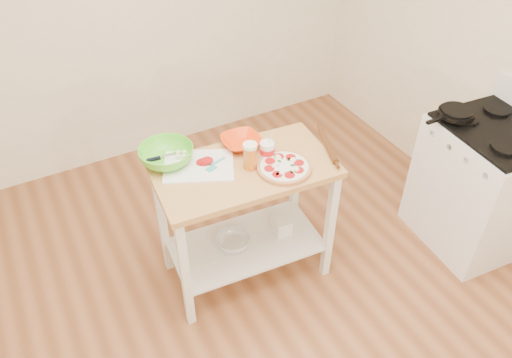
{
  "coord_description": "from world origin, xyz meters",
  "views": [
    {
      "loc": [
        -0.9,
        -1.48,
        2.68
      ],
      "look_at": [
        0.17,
        0.5,
        0.81
      ],
      "focal_mm": 35.0,
      "sensor_mm": 36.0,
      "label": 1
    }
  ],
  "objects_px": {
    "gas_stove": "(480,186)",
    "cutting_board": "(198,165)",
    "spatula": "(215,165)",
    "shelf_glass_bowl": "(233,241)",
    "orange_bowl": "(241,142)",
    "green_bowl": "(166,155)",
    "knife": "(160,158)",
    "beer_pint": "(250,156)",
    "shelf_bin": "(282,226)",
    "skillet": "(455,113)",
    "prep_island": "(245,200)",
    "rolling_pin": "(328,145)",
    "pizza": "(284,167)",
    "yogurt_tub": "(267,150)"
  },
  "relations": [
    {
      "from": "green_bowl",
      "to": "shelf_glass_bowl",
      "type": "distance_m",
      "value": 0.76
    },
    {
      "from": "cutting_board",
      "to": "prep_island",
      "type": "bearing_deg",
      "value": -5.82
    },
    {
      "from": "gas_stove",
      "to": "skillet",
      "type": "relative_size",
      "value": 3.06
    },
    {
      "from": "rolling_pin",
      "to": "cutting_board",
      "type": "bearing_deg",
      "value": 164.51
    },
    {
      "from": "orange_bowl",
      "to": "green_bowl",
      "type": "xyz_separation_m",
      "value": [
        -0.46,
        0.06,
        0.02
      ]
    },
    {
      "from": "yogurt_tub",
      "to": "shelf_glass_bowl",
      "type": "xyz_separation_m",
      "value": [
        -0.24,
        0.0,
        -0.66
      ]
    },
    {
      "from": "cutting_board",
      "to": "orange_bowl",
      "type": "xyz_separation_m",
      "value": [
        0.31,
        0.06,
        0.02
      ]
    },
    {
      "from": "cutting_board",
      "to": "yogurt_tub",
      "type": "xyz_separation_m",
      "value": [
        0.39,
        -0.12,
        0.04
      ]
    },
    {
      "from": "gas_stove",
      "to": "beer_pint",
      "type": "relative_size",
      "value": 6.73
    },
    {
      "from": "prep_island",
      "to": "beer_pint",
      "type": "relative_size",
      "value": 6.6
    },
    {
      "from": "skillet",
      "to": "pizza",
      "type": "distance_m",
      "value": 1.22
    },
    {
      "from": "spatula",
      "to": "shelf_glass_bowl",
      "type": "relative_size",
      "value": 0.64
    },
    {
      "from": "cutting_board",
      "to": "shelf_glass_bowl",
      "type": "distance_m",
      "value": 0.64
    },
    {
      "from": "orange_bowl",
      "to": "green_bowl",
      "type": "height_order",
      "value": "green_bowl"
    },
    {
      "from": "gas_stove",
      "to": "beer_pint",
      "type": "height_order",
      "value": "gas_stove"
    },
    {
      "from": "cutting_board",
      "to": "spatula",
      "type": "relative_size",
      "value": 3.39
    },
    {
      "from": "cutting_board",
      "to": "beer_pint",
      "type": "height_order",
      "value": "beer_pint"
    },
    {
      "from": "knife",
      "to": "shelf_bin",
      "type": "relative_size",
      "value": 2.49
    },
    {
      "from": "skillet",
      "to": "pizza",
      "type": "xyz_separation_m",
      "value": [
        -1.21,
        0.11,
        -0.06
      ]
    },
    {
      "from": "gas_stove",
      "to": "skillet",
      "type": "bearing_deg",
      "value": 129.68
    },
    {
      "from": "skillet",
      "to": "spatula",
      "type": "relative_size",
      "value": 2.52
    },
    {
      "from": "orange_bowl",
      "to": "pizza",
      "type": "bearing_deg",
      "value": -71.09
    },
    {
      "from": "pizza",
      "to": "spatula",
      "type": "relative_size",
      "value": 2.19
    },
    {
      "from": "green_bowl",
      "to": "shelf_glass_bowl",
      "type": "relative_size",
      "value": 1.42
    },
    {
      "from": "skillet",
      "to": "knife",
      "type": "bearing_deg",
      "value": 163.62
    },
    {
      "from": "green_bowl",
      "to": "shelf_bin",
      "type": "bearing_deg",
      "value": -23.68
    },
    {
      "from": "gas_stove",
      "to": "spatula",
      "type": "relative_size",
      "value": 7.71
    },
    {
      "from": "cutting_board",
      "to": "spatula",
      "type": "distance_m",
      "value": 0.1
    },
    {
      "from": "pizza",
      "to": "yogurt_tub",
      "type": "distance_m",
      "value": 0.15
    },
    {
      "from": "gas_stove",
      "to": "green_bowl",
      "type": "relative_size",
      "value": 3.49
    },
    {
      "from": "green_bowl",
      "to": "spatula",
      "type": "bearing_deg",
      "value": -37.5
    },
    {
      "from": "pizza",
      "to": "cutting_board",
      "type": "distance_m",
      "value": 0.5
    },
    {
      "from": "spatula",
      "to": "rolling_pin",
      "type": "height_order",
      "value": "rolling_pin"
    },
    {
      "from": "knife",
      "to": "beer_pint",
      "type": "distance_m",
      "value": 0.54
    },
    {
      "from": "pizza",
      "to": "beer_pint",
      "type": "distance_m",
      "value": 0.21
    },
    {
      "from": "cutting_board",
      "to": "orange_bowl",
      "type": "height_order",
      "value": "orange_bowl"
    },
    {
      "from": "cutting_board",
      "to": "shelf_glass_bowl",
      "type": "height_order",
      "value": "cutting_board"
    },
    {
      "from": "gas_stove",
      "to": "shelf_glass_bowl",
      "type": "height_order",
      "value": "gas_stove"
    },
    {
      "from": "pizza",
      "to": "shelf_bin",
      "type": "xyz_separation_m",
      "value": [
        0.07,
        0.1,
        -0.6
      ]
    },
    {
      "from": "orange_bowl",
      "to": "shelf_glass_bowl",
      "type": "distance_m",
      "value": 0.68
    },
    {
      "from": "skillet",
      "to": "rolling_pin",
      "type": "bearing_deg",
      "value": 169.7
    },
    {
      "from": "gas_stove",
      "to": "shelf_glass_bowl",
      "type": "relative_size",
      "value": 4.97
    },
    {
      "from": "gas_stove",
      "to": "green_bowl",
      "type": "distance_m",
      "value": 2.13
    },
    {
      "from": "rolling_pin",
      "to": "beer_pint",
      "type": "bearing_deg",
      "value": 173.63
    },
    {
      "from": "prep_island",
      "to": "cutting_board",
      "type": "distance_m",
      "value": 0.38
    },
    {
      "from": "prep_island",
      "to": "green_bowl",
      "type": "bearing_deg",
      "value": 145.64
    },
    {
      "from": "spatula",
      "to": "beer_pint",
      "type": "relative_size",
      "value": 0.87
    },
    {
      "from": "prep_island",
      "to": "pizza",
      "type": "height_order",
      "value": "pizza"
    },
    {
      "from": "gas_stove",
      "to": "cutting_board",
      "type": "xyz_separation_m",
      "value": [
        -1.8,
        0.6,
        0.43
      ]
    },
    {
      "from": "cutting_board",
      "to": "shelf_bin",
      "type": "xyz_separation_m",
      "value": [
        0.49,
        -0.16,
        -0.59
      ]
    }
  ]
}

